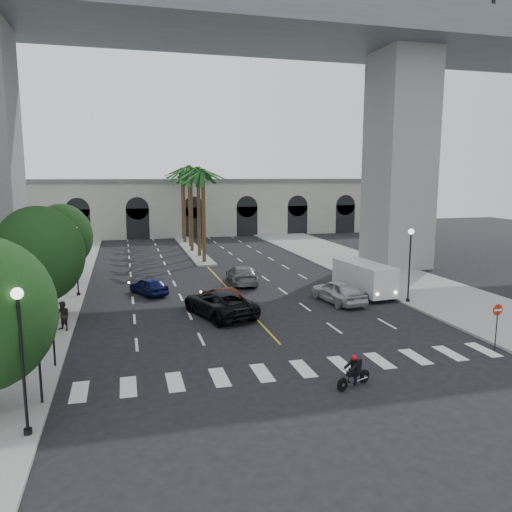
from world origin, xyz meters
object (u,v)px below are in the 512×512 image
(car_c, at_px, (219,303))
(traffic_signal_near, at_px, (38,345))
(motorcycle_rider, at_px, (355,372))
(car_d, at_px, (242,275))
(lamp_post_left_far, at_px, (76,255))
(lamp_post_left_near, at_px, (21,349))
(traffic_signal_far, at_px, (52,317))
(cargo_van, at_px, (364,277))
(lamp_post_right, at_px, (410,259))
(pedestrian_b, at_px, (63,316))
(do_not_enter_sign, at_px, (497,317))
(car_b, at_px, (222,297))
(car_e, at_px, (149,286))
(car_a, at_px, (339,291))

(car_c, bearing_deg, traffic_signal_near, 31.89)
(motorcycle_rider, height_order, car_d, car_d)
(lamp_post_left_far, bearing_deg, lamp_post_left_near, -90.00)
(traffic_signal_far, relative_size, cargo_van, 0.61)
(lamp_post_right, relative_size, car_d, 1.00)
(lamp_post_left_near, xyz_separation_m, traffic_signal_near, (0.10, 2.50, -0.71))
(lamp_post_left_near, distance_m, pedestrian_b, 12.33)
(lamp_post_right, xyz_separation_m, cargo_van, (-1.90, 3.04, -1.83))
(car_d, bearing_deg, traffic_signal_far, 55.46)
(car_c, bearing_deg, do_not_enter_sign, 123.46)
(traffic_signal_far, xyz_separation_m, do_not_enter_sign, (21.80, -3.25, -0.71))
(lamp_post_left_far, bearing_deg, do_not_enter_sign, -39.02)
(lamp_post_left_near, xyz_separation_m, traffic_signal_far, (0.10, 6.50, -0.71))
(traffic_signal_far, distance_m, do_not_enter_sign, 22.05)
(cargo_van, bearing_deg, car_b, 176.31)
(pedestrian_b, xyz_separation_m, do_not_enter_sign, (22.00, -8.88, 0.79))
(car_e, bearing_deg, do_not_enter_sign, 110.02)
(cargo_van, bearing_deg, car_e, 158.61)
(lamp_post_right, bearing_deg, car_c, 178.53)
(lamp_post_left_far, xyz_separation_m, do_not_enter_sign, (21.90, -17.75, -1.42))
(car_d, bearing_deg, cargo_van, 145.58)
(do_not_enter_sign, bearing_deg, traffic_signal_far, 168.76)
(lamp_post_left_near, relative_size, traffic_signal_near, 1.47)
(lamp_post_left_near, bearing_deg, car_b, 57.74)
(car_a, xyz_separation_m, do_not_enter_sign, (3.79, -11.19, 0.94))
(lamp_post_left_far, xyz_separation_m, lamp_post_right, (22.80, -8.00, 0.00))
(lamp_post_right, relative_size, cargo_van, 0.89)
(lamp_post_left_near, height_order, car_a, lamp_post_left_near)
(lamp_post_left_near, distance_m, car_a, 23.28)
(lamp_post_right, distance_m, car_e, 19.37)
(lamp_post_left_near, relative_size, cargo_van, 0.89)
(car_b, distance_m, do_not_enter_sign, 17.31)
(car_a, relative_size, car_b, 1.25)
(car_c, relative_size, car_e, 1.53)
(lamp_post_left_near, xyz_separation_m, lamp_post_right, (22.80, 13.00, 0.00))
(car_d, bearing_deg, lamp_post_right, 140.59)
(lamp_post_right, xyz_separation_m, traffic_signal_near, (-22.70, -10.50, -0.71))
(car_a, height_order, pedestrian_b, pedestrian_b)
(lamp_post_right, bearing_deg, motorcycle_rider, -129.74)
(lamp_post_left_near, xyz_separation_m, cargo_van, (20.90, 16.04, -1.83))
(car_b, distance_m, cargo_van, 11.03)
(car_c, bearing_deg, cargo_van, 175.12)
(traffic_signal_near, height_order, pedestrian_b, traffic_signal_near)
(lamp_post_right, bearing_deg, pedestrian_b, -177.83)
(traffic_signal_near, xyz_separation_m, pedestrian_b, (-0.20, 9.63, -1.50))
(traffic_signal_near, height_order, traffic_signal_far, same)
(lamp_post_left_near, relative_size, traffic_signal_far, 1.47)
(traffic_signal_near, bearing_deg, car_c, 49.80)
(pedestrian_b, bearing_deg, car_a, 47.63)
(lamp_post_left_far, height_order, pedestrian_b, lamp_post_left_far)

